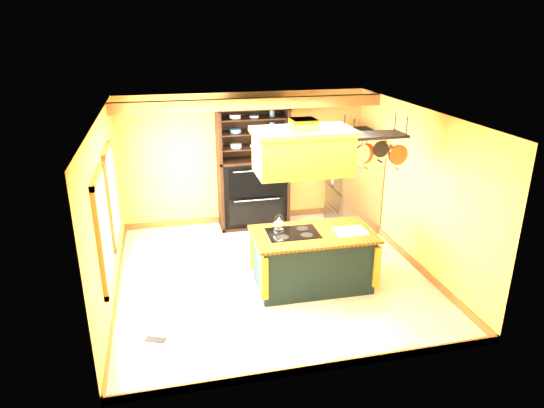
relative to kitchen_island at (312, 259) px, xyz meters
name	(u,v)px	position (x,y,z in m)	size (l,w,h in m)	color
floor	(272,275)	(-0.55, 0.49, -0.47)	(5.00, 5.00, 0.00)	beige
ceiling	(272,114)	(-0.55, 0.49, 2.23)	(5.00, 5.00, 0.00)	white
wall_back	(244,159)	(-0.55, 2.99, 0.88)	(5.00, 0.02, 2.70)	#DDA251
wall_front	(322,274)	(-0.55, -2.01, 0.88)	(5.00, 0.02, 2.70)	#DDA251
wall_left	(107,212)	(-3.05, 0.49, 0.88)	(0.02, 5.00, 2.70)	#DDA251
wall_right	(415,188)	(1.95, 0.49, 0.88)	(0.02, 5.00, 2.70)	#DDA251
ceiling_beam	(251,104)	(-0.55, 2.19, 2.12)	(5.00, 0.15, 0.20)	brown
window_near	(104,230)	(-3.02, -0.31, 0.93)	(0.06, 1.06, 1.56)	brown
window_far	(112,196)	(-3.02, 1.09, 0.93)	(0.06, 1.06, 1.56)	brown
kitchen_island	(312,259)	(0.00, 0.00, 0.00)	(1.91, 1.08, 1.11)	black
range_hood	(303,150)	(-0.20, 0.00, 1.78)	(1.45, 0.82, 0.80)	#B4912D
pot_rack	(375,143)	(0.91, 0.00, 1.82)	(1.00, 0.46, 0.74)	black
refrigerator	(353,183)	(1.51, 2.13, 0.48)	(0.84, 0.99, 1.95)	gray
hutch	(253,181)	(-0.43, 2.72, 0.48)	(1.40, 0.63, 2.48)	black
floor_register	(155,339)	(-2.46, -0.91, -0.46)	(0.28, 0.12, 0.01)	black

